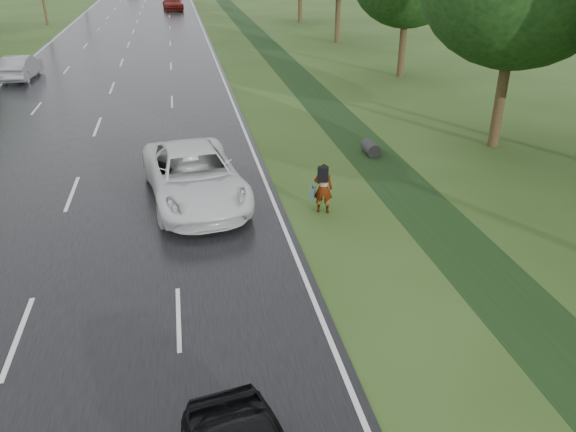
% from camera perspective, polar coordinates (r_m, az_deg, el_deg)
% --- Properties ---
extents(ground, '(220.00, 220.00, 0.00)m').
position_cam_1_polar(ground, '(14.04, -25.70, -11.09)').
color(ground, '#2D4518').
rests_on(ground, ground).
extents(road, '(14.00, 180.00, 0.04)m').
position_cam_1_polar(road, '(56.61, -15.60, 17.18)').
color(road, black).
rests_on(road, ground).
extents(edge_stripe_east, '(0.12, 180.00, 0.01)m').
position_cam_1_polar(edge_stripe_east, '(56.54, -8.46, 17.82)').
color(edge_stripe_east, silver).
rests_on(edge_stripe_east, road).
extents(edge_stripe_west, '(0.12, 180.00, 0.01)m').
position_cam_1_polar(edge_stripe_west, '(57.48, -22.57, 16.35)').
color(edge_stripe_west, silver).
rests_on(edge_stripe_west, road).
extents(center_line, '(0.12, 180.00, 0.01)m').
position_cam_1_polar(center_line, '(56.61, -15.60, 17.20)').
color(center_line, silver).
rests_on(center_line, road).
extents(drainage_ditch, '(2.20, 120.00, 0.56)m').
position_cam_1_polar(drainage_ditch, '(31.56, 3.25, 11.62)').
color(drainage_ditch, black).
rests_on(drainage_ditch, ground).
extents(pedestrian, '(0.80, 0.82, 1.65)m').
position_cam_1_polar(pedestrian, '(17.90, 3.53, 2.88)').
color(pedestrian, '#A5998C').
rests_on(pedestrian, ground).
extents(white_pickup, '(3.70, 6.60, 1.74)m').
position_cam_1_polar(white_pickup, '(18.92, -9.52, 4.07)').
color(white_pickup, silver).
rests_on(white_pickup, road).
extents(silver_sedan, '(1.88, 4.61, 1.49)m').
position_cam_1_polar(silver_sedan, '(40.39, -25.53, 13.50)').
color(silver_sedan, gray).
rests_on(silver_sedan, road).
extents(far_car_red, '(2.79, 5.85, 1.65)m').
position_cam_1_polar(far_car_red, '(78.32, -11.63, 20.43)').
color(far_car_red, maroon).
rests_on(far_car_red, road).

